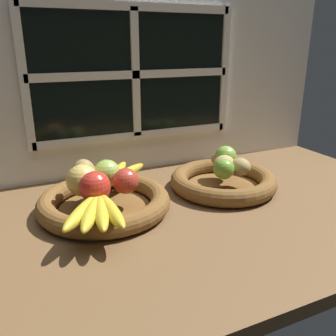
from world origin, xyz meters
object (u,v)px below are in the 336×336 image
(potato_back, at_px, (221,160))
(apple_red_front, at_px, (95,187))
(banana_bunch_front, at_px, (97,210))
(potato_large, at_px, (224,164))
(banana_bunch_back, at_px, (118,172))
(fruit_bowl_right, at_px, (223,181))
(fruit_bowl_left, at_px, (104,202))
(pear_brown, at_px, (84,174))
(apple_golden_left, at_px, (82,180))
(chili_pepper, at_px, (236,172))
(lime_near, at_px, (224,169))
(lime_far, at_px, (226,157))
(apple_green_back, at_px, (107,173))
(potato_small, at_px, (241,167))
(apple_red_right, at_px, (125,180))

(potato_back, bearing_deg, apple_red_front, -167.71)
(banana_bunch_front, relative_size, potato_large, 2.73)
(banana_bunch_back, xyz_separation_m, potato_back, (0.31, -0.05, 0.01))
(fruit_bowl_right, distance_m, banana_bunch_front, 0.42)
(fruit_bowl_left, xyz_separation_m, pear_brown, (-0.04, 0.05, 0.07))
(apple_golden_left, xyz_separation_m, chili_pepper, (0.42, -0.04, -0.03))
(fruit_bowl_left, height_order, lime_near, lime_near)
(banana_bunch_front, height_order, lime_far, lime_far)
(apple_green_back, relative_size, chili_pepper, 0.69)
(apple_red_front, bearing_deg, pear_brown, 93.90)
(chili_pepper, bearing_deg, potato_large, 122.77)
(lime_far, bearing_deg, potato_back, 152.74)
(fruit_bowl_left, bearing_deg, potato_back, 7.03)
(fruit_bowl_right, xyz_separation_m, chili_pepper, (0.02, -0.03, 0.04))
(apple_golden_left, distance_m, potato_small, 0.44)
(apple_red_right, height_order, banana_bunch_front, apple_red_right)
(fruit_bowl_right, bearing_deg, potato_large, -90.00)
(potato_back, height_order, lime_far, lime_far)
(apple_golden_left, distance_m, lime_far, 0.43)
(apple_green_back, xyz_separation_m, apple_golden_left, (-0.07, -0.03, 0.00))
(banana_bunch_front, bearing_deg, apple_red_front, 77.94)
(pear_brown, height_order, chili_pepper, pear_brown)
(fruit_bowl_left, relative_size, lime_far, 5.06)
(apple_red_right, height_order, lime_near, apple_red_right)
(chili_pepper, bearing_deg, pear_brown, 170.61)
(apple_red_right, height_order, potato_small, apple_red_right)
(apple_red_right, bearing_deg, banana_bunch_back, 82.43)
(potato_large, height_order, potato_back, potato_large)
(potato_small, bearing_deg, apple_golden_left, 174.67)
(apple_golden_left, height_order, apple_red_front, apple_golden_left)
(fruit_bowl_right, height_order, lime_far, lime_far)
(pear_brown, relative_size, potato_large, 1.11)
(pear_brown, bearing_deg, fruit_bowl_left, -53.30)
(fruit_bowl_left, distance_m, apple_red_right, 0.08)
(apple_red_right, bearing_deg, potato_back, 11.48)
(pear_brown, xyz_separation_m, lime_far, (0.42, -0.01, -0.01))
(banana_bunch_back, xyz_separation_m, lime_near, (0.26, -0.14, 0.02))
(apple_golden_left, bearing_deg, potato_small, -5.33)
(apple_green_back, height_order, lime_far, apple_green_back)
(fruit_bowl_right, xyz_separation_m, apple_green_back, (-0.33, 0.04, 0.06))
(fruit_bowl_left, height_order, fruit_bowl_right, same)
(potato_back, bearing_deg, apple_green_back, -179.25)
(apple_red_front, distance_m, potato_large, 0.38)
(fruit_bowl_left, height_order, banana_bunch_back, banana_bunch_back)
(banana_bunch_back, relative_size, potato_small, 2.67)
(pear_brown, distance_m, lime_far, 0.42)
(fruit_bowl_right, height_order, apple_red_front, apple_red_front)
(apple_green_back, relative_size, potato_small, 1.11)
(banana_bunch_front, bearing_deg, potato_small, 11.62)
(banana_bunch_back, bearing_deg, chili_pepper, -23.03)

